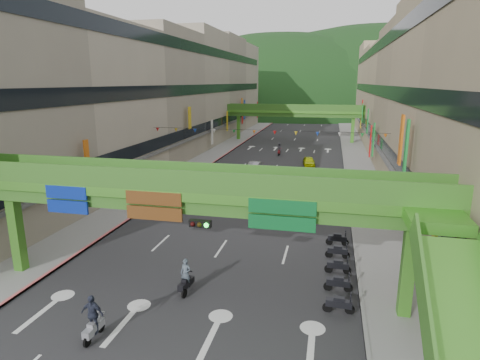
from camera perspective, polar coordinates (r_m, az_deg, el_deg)
name	(u,v)px	position (r m, az deg, el deg)	size (l,w,h in m)	color
road_slab	(284,155)	(64.41, 6.34, 3.60)	(18.00, 140.00, 0.02)	#28282B
sidewalk_left	(218,152)	(66.51, -3.13, 4.05)	(4.00, 140.00, 0.15)	gray
sidewalk_right	(356,157)	(64.13, 16.16, 3.15)	(4.00, 140.00, 0.15)	gray
curb_left	(229,152)	(66.01, -1.54, 4.00)	(0.20, 140.00, 0.18)	#CC5959
curb_right	(343,156)	(64.04, 14.47, 3.26)	(0.20, 140.00, 0.18)	gray
building_row_left	(171,93)	(68.19, -9.81, 12.04)	(12.80, 95.00, 19.00)	#9E937F
building_row_right	(418,95)	(64.15, 23.94, 10.98)	(12.80, 95.00, 19.00)	gray
overpass_near	(203,206)	(20.33, -5.34, -3.74)	(28.00, 12.27, 7.10)	#4C9E2D
overpass_far	(294,113)	(78.56, 7.73, 9.36)	(28.00, 2.20, 7.10)	#4C9E2D
hill_left	(279,109)	(174.78, 5.63, 10.02)	(168.00, 140.00, 112.00)	#1C4419
hill_right	(373,107)	(194.18, 18.37, 9.76)	(208.00, 176.00, 128.00)	#1C4419
bunting_string	(264,132)	(43.92, 3.50, 6.77)	(26.00, 0.36, 0.47)	black
scooter_rider_near	(186,277)	(22.71, -7.71, -13.57)	(0.69, 1.60, 1.99)	black
scooter_rider_mid	(299,178)	(44.65, 8.36, 0.23)	(0.85, 1.58, 1.87)	black
scooter_rider_left	(93,317)	(19.98, -20.24, -17.84)	(1.08, 1.60, 2.18)	gray
scooter_rider_far	(279,149)	(63.53, 5.61, 4.37)	(0.80, 1.60, 1.96)	maroon
parked_scooter_row	(338,265)	(25.43, 13.77, -11.73)	(1.60, 9.35, 1.08)	black
car_silver	(254,167)	(51.25, 2.04, 1.80)	(1.42, 4.09, 1.35)	#9C9CA2
car_yellow	(309,162)	(55.85, 9.78, 2.58)	(1.53, 3.80, 1.29)	#AEC009
pedestrian_red	(374,182)	(45.17, 18.53, -0.30)	(0.84, 0.66, 1.73)	#C05931
pedestrian_dark	(416,269)	(25.36, 23.73, -11.57)	(1.11, 0.46, 1.89)	black
pedestrian_blue	(381,190)	(42.01, 19.43, -1.39)	(0.82, 0.53, 1.76)	#313E5B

